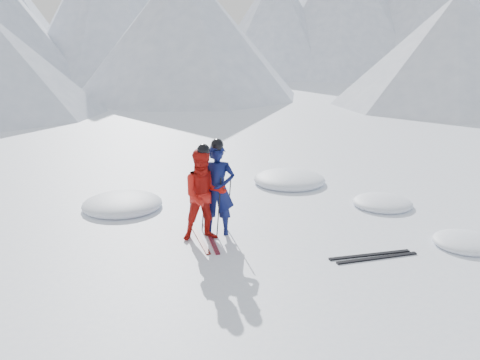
{
  "coord_description": "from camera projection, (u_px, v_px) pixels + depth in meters",
  "views": [
    {
      "loc": [
        -2.37,
        -10.08,
        4.14
      ],
      "look_at": [
        -1.74,
        0.5,
        1.1
      ],
      "focal_mm": 38.0,
      "sensor_mm": 36.0,
      "label": 1
    }
  ],
  "objects": [
    {
      "name": "snow_lumps",
      "position": [
        261.0,
        199.0,
        13.26
      ],
      "size": [
        9.02,
        6.41,
        0.46
      ],
      "color": "white",
      "rests_on": "ground"
    },
    {
      "name": "mountain_range",
      "position": [
        303.0,
        3.0,
        43.31
      ],
      "size": [
        106.15,
        62.94,
        15.53
      ],
      "color": "#B2BCD1",
      "rests_on": "ground"
    },
    {
      "name": "skier_blue",
      "position": [
        218.0,
        190.0,
        10.73
      ],
      "size": [
        0.76,
        0.54,
        1.97
      ],
      "primitive_type": "imported",
      "rotation": [
        0.0,
        0.0,
        -0.1
      ],
      "color": "#0B1244",
      "rests_on": "ground"
    },
    {
      "name": "ski_worn_right",
      "position": [
        211.0,
        238.0,
        10.7
      ],
      "size": [
        0.36,
        1.69,
        0.03
      ],
      "primitive_type": "cube",
      "rotation": [
        0.0,
        0.0,
        0.16
      ],
      "color": "black",
      "rests_on": "ground"
    },
    {
      "name": "ski_worn_left",
      "position": [
        199.0,
        238.0,
        10.69
      ],
      "size": [
        0.47,
        1.68,
        0.03
      ],
      "primitive_type": "cube",
      "rotation": [
        0.0,
        0.0,
        0.23
      ],
      "color": "black",
      "rests_on": "ground"
    },
    {
      "name": "pole_red_right",
      "position": [
        219.0,
        207.0,
        10.68
      ],
      "size": [
        0.13,
        0.09,
        1.28
      ],
      "primitive_type": "cylinder",
      "rotation": [
        -0.05,
        0.08,
        0.0
      ],
      "color": "black",
      "rests_on": "ground"
    },
    {
      "name": "skier_red",
      "position": [
        204.0,
        195.0,
        10.43
      ],
      "size": [
        1.06,
        0.9,
        1.93
      ],
      "primitive_type": "imported",
      "rotation": [
        0.0,
        0.0,
        0.19
      ],
      "color": "#B0140E",
      "rests_on": "ground"
    },
    {
      "name": "pole_blue_right",
      "position": [
        229.0,
        200.0,
        11.07
      ],
      "size": [
        0.13,
        0.08,
        1.31
      ],
      "primitive_type": "cylinder",
      "rotation": [
        -0.04,
        0.08,
        0.0
      ],
      "color": "black",
      "rests_on": "ground"
    },
    {
      "name": "ski_loose_a",
      "position": [
        370.0,
        255.0,
        9.87
      ],
      "size": [
        1.69,
        0.4,
        0.03
      ],
      "primitive_type": "cube",
      "rotation": [
        0.0,
        0.0,
        1.76
      ],
      "color": "black",
      "rests_on": "ground"
    },
    {
      "name": "pole_red_left",
      "position": [
        191.0,
        206.0,
        10.74
      ],
      "size": [
        0.13,
        0.1,
        1.28
      ],
      "primitive_type": "cylinder",
      "rotation": [
        0.06,
        0.08,
        0.0
      ],
      "color": "black",
      "rests_on": "ground"
    },
    {
      "name": "ski_loose_b",
      "position": [
        377.0,
        258.0,
        9.73
      ],
      "size": [
        1.68,
        0.46,
        0.03
      ],
      "primitive_type": "cube",
      "rotation": [
        0.0,
        0.0,
        1.79
      ],
      "color": "black",
      "rests_on": "ground"
    },
    {
      "name": "pole_blue_left",
      "position": [
        204.0,
        202.0,
        10.94
      ],
      "size": [
        0.13,
        0.09,
        1.31
      ],
      "primitive_type": "cylinder",
      "rotation": [
        0.05,
        0.08,
        0.0
      ],
      "color": "black",
      "rests_on": "ground"
    },
    {
      "name": "ground",
      "position": [
        322.0,
        234.0,
        10.95
      ],
      "size": [
        160.0,
        160.0,
        0.0
      ],
      "primitive_type": "plane",
      "color": "white",
      "rests_on": "ground"
    }
  ]
}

